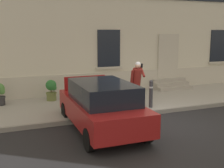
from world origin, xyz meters
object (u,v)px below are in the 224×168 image
(person_on_phone, at_px, (136,81))
(planter_cream, at_px, (95,85))
(hatchback_car_red, at_px, (101,105))
(bollard_near_person, at_px, (151,93))
(planter_olive, at_px, (51,90))

(person_on_phone, bearing_deg, planter_cream, 101.78)
(hatchback_car_red, height_order, bollard_near_person, hatchback_car_red)
(hatchback_car_red, distance_m, planter_olive, 3.91)
(bollard_near_person, bearing_deg, planter_cream, 114.57)
(person_on_phone, bearing_deg, planter_olive, 135.70)
(person_on_phone, height_order, planter_olive, person_on_phone)
(planter_olive, distance_m, planter_cream, 2.02)
(planter_olive, xyz_separation_m, planter_cream, (2.00, 0.28, 0.00))
(person_on_phone, distance_m, planter_cream, 2.73)
(hatchback_car_red, distance_m, planter_cream, 4.27)
(hatchback_car_red, height_order, planter_cream, hatchback_car_red)
(hatchback_car_red, xyz_separation_m, planter_olive, (-0.83, 3.82, -0.18))
(hatchback_car_red, distance_m, person_on_phone, 2.50)
(bollard_near_person, height_order, planter_olive, bollard_near_person)
(hatchback_car_red, relative_size, planter_olive, 4.74)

